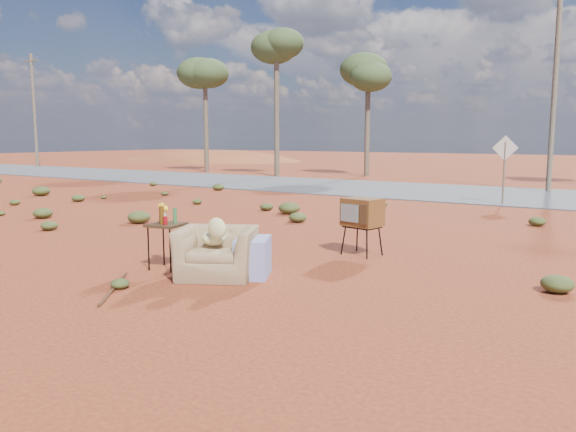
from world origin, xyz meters
The scene contains 14 objects.
ground centered at (0.00, 0.00, 0.00)m, with size 140.00×140.00×0.00m, color #9A3D1E.
highway centered at (0.00, 15.00, 0.02)m, with size 140.00×7.00×0.04m, color #565659.
dirt_mound centered at (-30.00, 34.00, 0.00)m, with size 26.00×18.00×2.00m, color #9C5625.
armchair centered at (0.08, -0.04, 0.47)m, with size 1.51×1.40×1.02m.
tv_unit centered at (1.14, 2.58, 0.77)m, with size 0.73×0.63×1.04m.
side_table centered at (-1.07, -0.12, 0.77)m, with size 0.61×0.61×1.04m.
rusty_bar centered at (-0.74, -1.46, 0.02)m, with size 0.04×0.04×1.68m, color #4B2914.
road_sign centered at (1.50, 12.00, 1.50)m, with size 0.78×0.06×2.19m.
eucalyptus_far_left centered at (-18.00, 20.00, 5.94)m, with size 3.20×3.20×7.10m.
eucalyptus_left centered at (-12.00, 19.00, 6.92)m, with size 3.20×3.20×8.10m.
eucalyptus_near_left centered at (-8.00, 22.00, 5.45)m, with size 3.20×3.20×6.60m.
utility_pole_west centered at (-32.00, 17.50, 4.15)m, with size 1.40×0.20×8.00m.
utility_pole_center centered at (2.00, 17.50, 4.15)m, with size 1.40×0.20×8.00m.
scrub_patch centered at (-0.82, 4.41, 0.14)m, with size 17.49×8.07×0.33m.
Camera 1 is at (5.53, -6.53, 2.12)m, focal length 35.00 mm.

